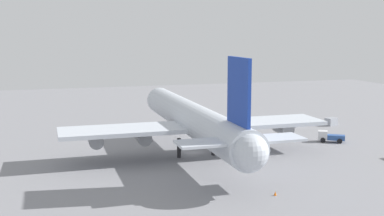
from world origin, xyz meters
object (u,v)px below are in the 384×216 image
object	(u,v)px
pushback_tractor	(199,119)
safety_cone_tail	(275,193)
cargo_airplane	(192,120)
cargo_container_fore	(331,122)
safety_cone_nose	(174,125)
maintenance_van	(330,137)
cargo_container_aft	(291,123)

from	to	relation	value
pushback_tractor	safety_cone_tail	size ratio (longest dim) A/B	7.48
cargo_airplane	cargo_container_fore	world-z (taller)	cargo_airplane
cargo_container_fore	safety_cone_nose	xyz separation A→B (m)	(9.85, 36.50, -0.56)
pushback_tractor	cargo_container_fore	world-z (taller)	pushback_tractor
pushback_tractor	safety_cone_tail	bearing A→B (deg)	173.43
cargo_container_fore	pushback_tractor	bearing A→B (deg)	68.76
maintenance_van	cargo_container_fore	world-z (taller)	maintenance_van
maintenance_van	safety_cone_tail	bearing A→B (deg)	136.14
cargo_container_fore	safety_cone_tail	bearing A→B (deg)	139.60
cargo_airplane	safety_cone_tail	bearing A→B (deg)	-171.32
pushback_tractor	cargo_container_aft	distance (m)	22.13
cargo_airplane	pushback_tractor	xyz separation A→B (m)	(27.96, -10.13, -5.21)
cargo_container_fore	safety_cone_nose	distance (m)	37.81
cargo_airplane	safety_cone_tail	distance (m)	26.76
cargo_airplane	maintenance_van	distance (m)	29.89
cargo_airplane	pushback_tractor	size ratio (longest dim) A/B	13.97
safety_cone_nose	cargo_container_fore	bearing A→B (deg)	-105.11
cargo_airplane	cargo_container_fore	size ratio (longest dim) A/B	17.79
pushback_tractor	cargo_airplane	bearing A→B (deg)	160.09
pushback_tractor	safety_cone_nose	size ratio (longest dim) A/B	6.05
maintenance_van	cargo_container_fore	distance (m)	18.80
pushback_tractor	maintenance_van	size ratio (longest dim) A/B	0.77
safety_cone_nose	pushback_tractor	bearing A→B (deg)	-76.00
safety_cone_tail	cargo_container_aft	bearing A→B (deg)	-30.69
cargo_container_fore	safety_cone_nose	size ratio (longest dim) A/B	4.75
maintenance_van	cargo_container_fore	size ratio (longest dim) A/B	1.65
pushback_tractor	cargo_container_aft	world-z (taller)	pushback_tractor
safety_cone_tail	pushback_tractor	bearing A→B (deg)	-6.57
safety_cone_tail	maintenance_van	bearing A→B (deg)	-43.86
cargo_airplane	safety_cone_nose	distance (m)	27.14
cargo_airplane	cargo_container_fore	bearing A→B (deg)	-67.61
pushback_tractor	maintenance_van	xyz separation A→B (m)	(-27.20, -19.30, 0.02)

